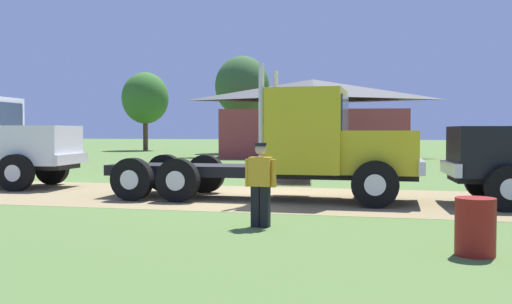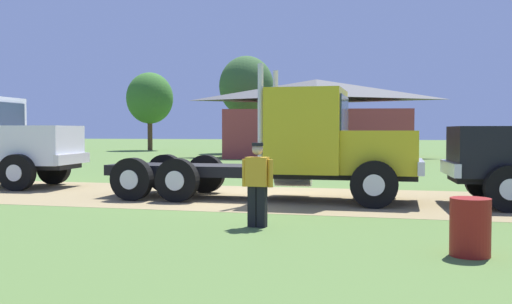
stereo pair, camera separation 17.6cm
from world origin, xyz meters
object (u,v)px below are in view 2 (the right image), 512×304
shed_building (316,120)px  truck_foreground_white (304,149)px  visitor_walking_mid (257,182)px  steel_barrel (470,227)px

shed_building → truck_foreground_white: bearing=-82.6°
visitor_walking_mid → steel_barrel: bearing=-25.3°
truck_foreground_white → steel_barrel: (3.41, -6.02, -0.91)m
truck_foreground_white → steel_barrel: 6.98m
visitor_walking_mid → steel_barrel: 3.98m
truck_foreground_white → shed_building: shed_building is taller
truck_foreground_white → visitor_walking_mid: (-0.17, -4.33, -0.48)m
shed_building → visitor_walking_mid: bearing=-84.1°
truck_foreground_white → shed_building: 24.21m
truck_foreground_white → shed_building: (-3.10, 23.98, 1.22)m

